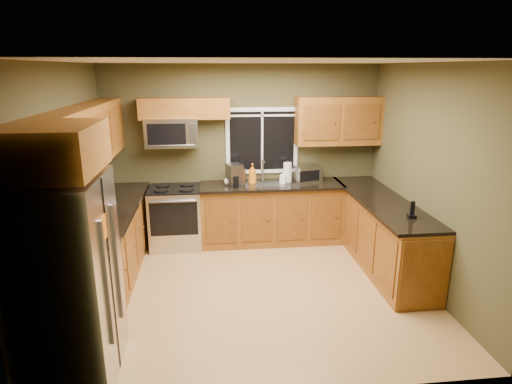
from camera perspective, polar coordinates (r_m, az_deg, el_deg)
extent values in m
plane|color=tan|center=(5.43, -0.13, -12.79)|extent=(4.20, 4.20, 0.00)
plane|color=white|center=(4.75, -0.15, 17.01)|extent=(4.20, 4.20, 0.00)
plane|color=#454125|center=(6.67, -1.78, 5.11)|extent=(4.20, 0.00, 4.20)
plane|color=#454125|center=(3.23, 3.27, -7.23)|extent=(4.20, 0.00, 4.20)
plane|color=#454125|center=(5.15, -24.06, 0.33)|extent=(0.00, 3.60, 3.60)
plane|color=#454125|center=(5.54, 22.00, 1.62)|extent=(0.00, 3.60, 3.60)
cube|color=white|center=(6.65, 0.81, 6.83)|extent=(1.12, 0.03, 1.02)
cube|color=black|center=(6.64, 0.82, 6.82)|extent=(1.00, 0.01, 0.90)
cube|color=white|center=(6.63, 0.82, 6.81)|extent=(0.03, 0.01, 0.90)
cube|color=white|center=(6.58, 0.84, 10.16)|extent=(1.00, 0.01, 0.03)
cube|color=brown|center=(5.79, -18.81, -6.88)|extent=(0.60, 2.65, 0.90)
cube|color=black|center=(5.62, -19.00, -2.46)|extent=(0.65, 2.65, 0.04)
cube|color=brown|center=(6.66, 2.05, -2.94)|extent=(2.17, 0.60, 0.90)
cube|color=black|center=(6.50, 2.13, 0.91)|extent=(2.17, 0.65, 0.04)
cube|color=brown|center=(6.16, 16.28, -5.25)|extent=(0.60, 2.50, 0.90)
cube|color=brown|center=(5.12, 21.61, -10.29)|extent=(0.56, 0.02, 0.82)
cube|color=black|center=(6.00, 16.41, -1.08)|extent=(0.65, 2.50, 0.04)
cube|color=brown|center=(5.45, -21.56, 6.92)|extent=(0.33, 2.65, 0.72)
cube|color=brown|center=(6.39, -9.48, 10.94)|extent=(1.30, 0.33, 0.30)
cube|color=brown|center=(6.70, 10.93, 9.29)|extent=(1.30, 0.33, 0.72)
cube|color=brown|center=(3.69, -25.82, 5.16)|extent=(0.72, 0.90, 0.38)
cube|color=#B7B7BC|center=(4.03, -23.83, -10.76)|extent=(0.72, 0.90, 1.80)
cube|color=slate|center=(3.74, -19.31, -11.56)|extent=(0.03, 0.04, 1.10)
cube|color=slate|center=(4.09, -18.10, -8.98)|extent=(0.03, 0.04, 1.10)
cube|color=black|center=(3.94, -18.68, -10.86)|extent=(0.01, 0.02, 1.78)
cube|color=orange|center=(3.65, -19.62, -4.55)|extent=(0.01, 0.14, 0.20)
cube|color=#B7B7BC|center=(6.60, -10.64, -3.41)|extent=(0.76, 0.65, 0.90)
cube|color=black|center=(6.46, -10.85, 0.39)|extent=(0.76, 0.64, 0.03)
cube|color=black|center=(6.25, -10.90, -3.56)|extent=(0.68, 0.02, 0.50)
cylinder|color=slate|center=(6.15, -11.04, -1.26)|extent=(0.64, 0.04, 0.04)
cylinder|color=black|center=(6.34, -12.57, 0.22)|extent=(0.20, 0.20, 0.01)
cylinder|color=black|center=(6.30, -9.32, 0.32)|extent=(0.20, 0.20, 0.01)
cylinder|color=black|center=(6.60, -12.32, 0.88)|extent=(0.20, 0.20, 0.01)
cylinder|color=black|center=(6.57, -9.21, 0.98)|extent=(0.20, 0.20, 0.01)
cube|color=#B7B7BC|center=(6.42, -11.15, 7.82)|extent=(0.76, 0.38, 0.42)
cube|color=black|center=(6.23, -11.84, 7.54)|extent=(0.54, 0.01, 0.30)
cube|color=slate|center=(6.21, -8.42, 7.67)|extent=(0.10, 0.01, 0.30)
cylinder|color=slate|center=(6.24, -11.22, 6.09)|extent=(0.66, 0.02, 0.02)
cube|color=slate|center=(6.48, 1.12, 1.02)|extent=(0.60, 0.42, 0.02)
cylinder|color=#B7B7BC|center=(6.63, 0.90, 2.93)|extent=(0.03, 0.03, 0.34)
cylinder|color=#B7B7BC|center=(6.52, 1.00, 4.14)|extent=(0.03, 0.18, 0.03)
cube|color=#B7B7BC|center=(6.67, 6.86, 2.45)|extent=(0.45, 0.38, 0.24)
cube|color=black|center=(6.53, 7.15, 2.14)|extent=(0.32, 0.09, 0.16)
cube|color=slate|center=(6.36, -2.89, 2.28)|extent=(0.26, 0.29, 0.33)
cylinder|color=black|center=(6.29, -2.83, 1.41)|extent=(0.15, 0.15, 0.18)
cylinder|color=#B7B7BC|center=(6.50, -2.04, 2.13)|extent=(0.20, 0.20, 0.23)
cone|color=black|center=(6.47, -2.05, 3.30)|extent=(0.13, 0.13, 0.06)
cylinder|color=white|center=(6.60, 4.22, 2.64)|extent=(0.15, 0.15, 0.30)
cylinder|color=slate|center=(6.57, 4.24, 4.00)|extent=(0.03, 0.03, 0.04)
imported|color=orange|center=(6.44, -0.49, 2.42)|extent=(0.13, 0.13, 0.32)
imported|color=white|center=(6.52, 3.58, 1.99)|extent=(0.10, 0.10, 0.19)
imported|color=white|center=(6.44, -3.77, 1.61)|extent=(0.15, 0.15, 0.15)
cube|color=black|center=(5.35, 20.04, -3.04)|extent=(0.10, 0.10, 0.04)
cube|color=black|center=(5.32, 20.14, -2.00)|extent=(0.05, 0.04, 0.16)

